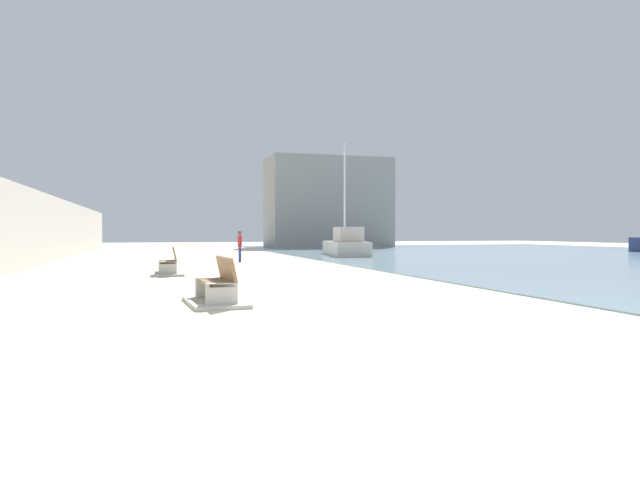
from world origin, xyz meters
The scene contains 8 objects.
ground_plane centered at (0.00, 18.00, 0.00)m, with size 120.00×120.00×0.00m, color beige.
seawall centered at (-7.50, 18.00, 1.66)m, with size 0.80×64.00×3.31m, color #ADAAA3.
water_bay centered at (24.00, 18.00, 0.02)m, with size 36.00×68.00×0.04m, color #7A99A8.
bench_near centered at (-1.02, 3.52, 0.23)m, with size 1.25×2.18×0.98m.
bench_far centered at (-1.78, 12.20, 0.23)m, with size 1.15×2.12×0.98m.
person_walking centered at (1.83, 19.86, 0.91)m, with size 0.26×0.51×1.58m.
boat_mid_bay centered at (9.26, 25.26, 0.71)m, with size 3.02×6.63×7.12m.
harbor_building centered at (14.42, 46.00, 4.42)m, with size 12.00×6.00×8.84m, color gray.
Camera 1 is at (-2.25, -8.35, 1.49)m, focal length 31.89 mm.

